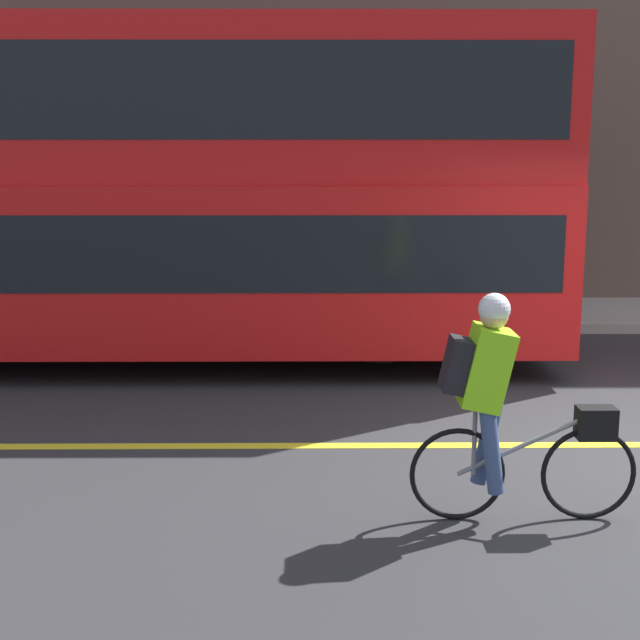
% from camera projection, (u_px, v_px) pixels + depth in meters
% --- Properties ---
extents(sidewalk_curb, '(60.00, 2.21, 0.13)m').
position_uv_depth(sidewalk_curb, '(504.00, 314.00, 13.27)').
color(sidewalk_curb, '#A8A399').
rests_on(sidewalk_curb, ground_plane).
extents(building_facade, '(60.00, 0.30, 8.95)m').
position_uv_depth(building_facade, '(498.00, 17.00, 13.66)').
color(building_facade, brown).
rests_on(building_facade, ground_plane).
extents(bus, '(10.58, 2.51, 3.86)m').
position_uv_depth(bus, '(96.00, 181.00, 10.21)').
color(bus, black).
rests_on(bus, ground_plane).
extents(cyclist_on_bike, '(1.55, 0.32, 1.58)m').
position_uv_depth(cyclist_on_bike, '(501.00, 400.00, 5.98)').
color(cyclist_on_bike, black).
rests_on(cyclist_on_bike, ground_plane).
extents(trash_bin, '(0.58, 0.58, 0.90)m').
position_uv_depth(trash_bin, '(280.00, 282.00, 13.04)').
color(trash_bin, '#515156').
rests_on(trash_bin, sidewalk_curb).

